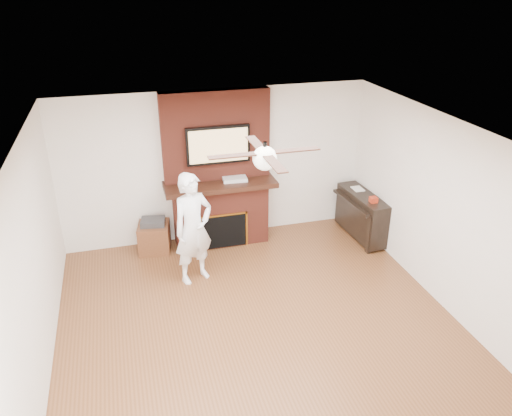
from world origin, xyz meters
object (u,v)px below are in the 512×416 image
object	(u,v)px
fireplace	(219,185)
side_table	(154,236)
piano	(362,214)
person	(193,229)

from	to	relation	value
fireplace	side_table	world-z (taller)	fireplace
fireplace	piano	world-z (taller)	fireplace
fireplace	side_table	size ratio (longest dim) A/B	4.46
person	side_table	world-z (taller)	person
fireplace	person	size ratio (longest dim) A/B	1.51
person	piano	size ratio (longest dim) A/B	1.36
side_table	piano	size ratio (longest dim) A/B	0.46
person	side_table	distance (m)	1.26
side_table	piano	world-z (taller)	piano
person	piano	distance (m)	2.98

